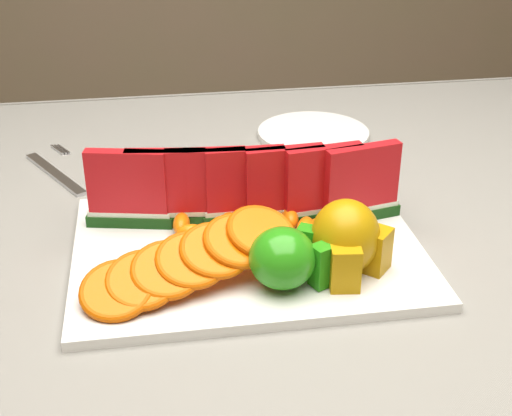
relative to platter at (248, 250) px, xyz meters
name	(u,v)px	position (x,y,z in m)	size (l,w,h in m)	color
table	(205,297)	(-0.05, 0.07, -0.11)	(1.40, 0.90, 0.75)	#4B271A
tablecloth	(204,256)	(-0.05, 0.07, -0.05)	(1.53, 1.03, 0.20)	gray
platter	(248,250)	(0.00, 0.00, 0.00)	(0.40, 0.30, 0.01)	silver
apple_cluster	(289,258)	(0.03, -0.09, 0.04)	(0.10, 0.08, 0.07)	#28780C
pear_cluster	(347,239)	(0.10, -0.07, 0.04)	(0.10, 0.10, 0.08)	olive
side_plate	(313,133)	(0.16, 0.34, 0.00)	(0.23, 0.23, 0.01)	silver
fork	(56,171)	(-0.24, 0.27, 0.00)	(0.10, 0.19, 0.00)	silver
watermelon_row	(245,188)	(0.01, 0.06, 0.05)	(0.39, 0.07, 0.10)	#0F3818
orange_fan_front	(192,260)	(-0.07, -0.07, 0.04)	(0.25, 0.15, 0.06)	#D44616
orange_fan_back	(225,185)	(-0.01, 0.12, 0.03)	(0.28, 0.10, 0.04)	#D44616
tangerine_segments	(254,227)	(0.01, 0.02, 0.02)	(0.20, 0.07, 0.02)	orange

